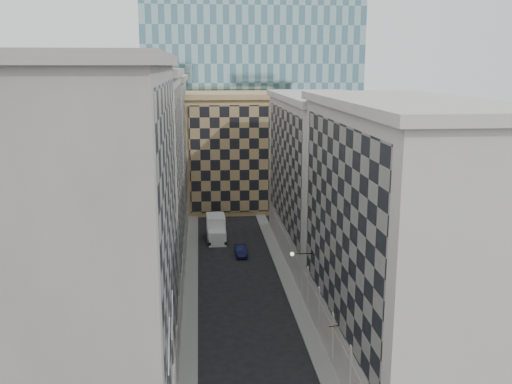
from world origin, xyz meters
TOP-DOWN VIEW (x-y plane):
  - sidewalk_west at (-5.25, 30.00)m, footprint 1.50×100.00m
  - sidewalk_east at (5.25, 30.00)m, footprint 1.50×100.00m
  - bldg_left_a at (-10.88, 11.00)m, footprint 10.80×22.80m
  - bldg_left_b at (-10.88, 33.00)m, footprint 10.80×22.80m
  - bldg_left_c at (-10.88, 55.00)m, footprint 10.80×22.80m
  - bldg_right_a at (10.88, 15.00)m, footprint 10.80×26.80m
  - bldg_right_b at (10.89, 42.00)m, footprint 10.80×28.80m
  - tan_block at (2.00, 67.90)m, footprint 16.80×14.80m
  - church_tower at (0.00, 82.00)m, footprint 7.20×7.20m
  - flagpoles_left at (-5.90, 6.00)m, footprint 0.10×6.33m
  - bracket_lamp at (4.38, 24.00)m, footprint 1.98×0.36m
  - box_truck at (-2.04, 48.93)m, footprint 2.56×5.97m
  - dark_car at (0.80, 42.22)m, footprint 1.43×3.86m
  - shop_sign at (5.42, 13.26)m, footprint 0.76×0.66m

SIDE VIEW (x-z plane):
  - sidewalk_west at x=-5.25m, z-range 0.00..0.15m
  - sidewalk_east at x=5.25m, z-range 0.00..0.15m
  - dark_car at x=0.80m, z-range 0.00..1.26m
  - box_truck at x=-2.04m, z-range -0.21..3.03m
  - shop_sign at x=5.42m, z-range 3.47..4.21m
  - bracket_lamp at x=4.38m, z-range 6.02..6.38m
  - flagpoles_left at x=-5.90m, z-range 6.83..9.17m
  - tan_block at x=2.00m, z-range 0.04..18.84m
  - bldg_right_b at x=10.89m, z-range 0.00..19.70m
  - bldg_right_a at x=10.88m, z-range -0.03..20.67m
  - bldg_left_c at x=-10.88m, z-range -0.02..21.68m
  - bldg_left_b at x=-10.88m, z-range -0.03..22.67m
  - bldg_left_a at x=-10.88m, z-range -0.03..23.67m
  - church_tower at x=0.00m, z-range 1.20..52.70m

